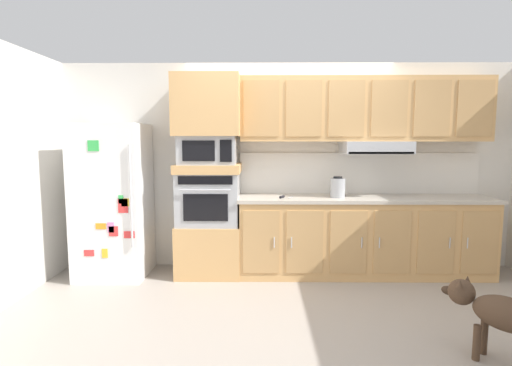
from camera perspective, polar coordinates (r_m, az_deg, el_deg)
The scene contains 16 objects.
ground_plane at distance 4.10m, azimuth 5.62°, elevation -16.35°, with size 9.60×9.60×0.00m, color #9E9389.
back_kitchen_wall at distance 4.91m, azimuth 4.65°, elevation 2.43°, with size 6.20×0.12×2.50m, color silver.
side_panel_left at distance 4.51m, azimuth -32.34°, elevation 1.15°, with size 0.12×7.10×2.50m, color silver.
refrigerator at distance 4.82m, azimuth -20.06°, elevation -2.43°, with size 0.76×0.73×1.76m.
oven_base_cabinet at distance 4.74m, azimuth -6.76°, elevation -9.40°, with size 0.74×0.62×0.60m, color tan.
built_in_oven at distance 4.61m, azimuth -6.86°, elevation -2.21°, with size 0.70×0.62×0.60m.
appliance_mid_shelf at distance 4.58m, azimuth -6.91°, elevation 2.13°, with size 0.74×0.62×0.10m, color tan.
microwave at distance 4.56m, azimuth -6.95°, elevation 4.76°, with size 0.64×0.54×0.32m.
appliance_upper_cabinet at distance 4.58m, azimuth -7.03°, elevation 11.03°, with size 0.74×0.62×0.68m, color tan.
lower_cabinet_run at distance 4.81m, azimuth 15.31°, elevation -7.61°, with size 2.88×0.63×0.88m.
countertop_slab at distance 4.73m, azimuth 15.46°, elevation -2.18°, with size 2.92×0.64×0.04m, color #BCB2A3.
backsplash_panel at distance 4.98m, azimuth 14.71°, elevation 1.38°, with size 2.92×0.02×0.50m, color silver.
upper_cabinet_with_hood at distance 4.81m, azimuth 15.54°, elevation 9.91°, with size 2.88×0.48×0.88m.
screwdriver at distance 4.46m, azimuth 3.92°, elevation -2.03°, with size 0.16×0.15×0.03m.
electric_kettle at distance 4.59m, azimuth 11.79°, elevation -0.65°, with size 0.17×0.17×0.24m.
dog at distance 3.36m, azimuth 31.50°, elevation -15.65°, with size 0.56×0.64×0.56m.
Camera 1 is at (-0.34, -3.77, 1.58)m, focal length 27.50 mm.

